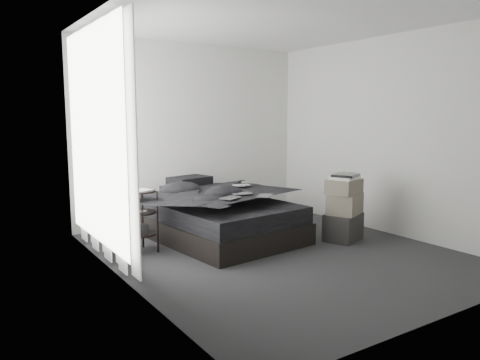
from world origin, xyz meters
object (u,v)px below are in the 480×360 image
side_stand (139,222)px  box_lower (343,227)px  bed (220,228)px  laptop (240,181)px

side_stand → box_lower: 2.52m
bed → box_lower: bearing=-42.0°
bed → side_stand: bearing=175.1°
bed → laptop: (0.35, 0.08, 0.58)m
bed → box_lower: 1.56m
side_stand → box_lower: bearing=-20.8°
side_stand → box_lower: size_ratio=1.55×
side_stand → box_lower: side_stand is taller
bed → side_stand: 1.11m
laptop → bed: bearing=-154.5°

